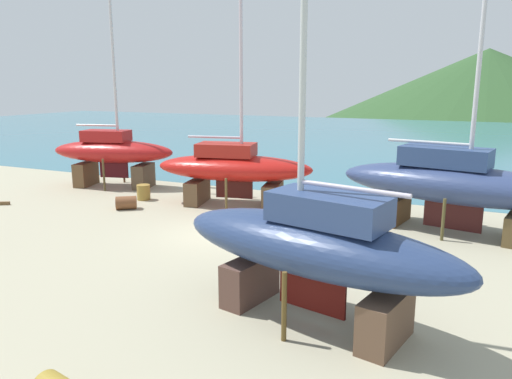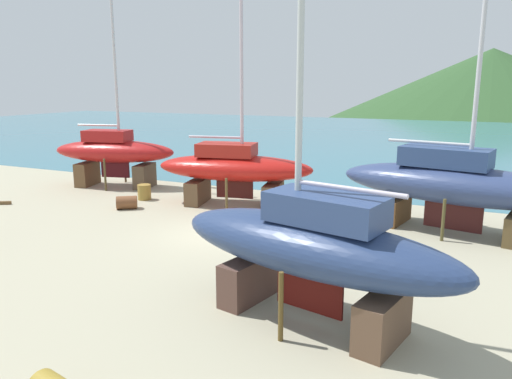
# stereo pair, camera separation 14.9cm
# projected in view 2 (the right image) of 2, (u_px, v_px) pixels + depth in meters

# --- Properties ---
(ground_plane) EXTENTS (51.73, 51.73, 0.00)m
(ground_plane) POSITION_uv_depth(u_px,v_px,m) (139.00, 278.00, 14.74)
(ground_plane) COLOR tan
(sea_water) EXTENTS (142.36, 60.42, 0.01)m
(sea_water) POSITION_uv_depth(u_px,v_px,m) (388.00, 138.00, 53.12)
(sea_water) COLOR teal
(sea_water) RESTS_ON ground
(headland_hill) EXTENTS (130.93, 130.93, 28.80)m
(headland_hill) POSITION_uv_depth(u_px,v_px,m) (488.00, 108.00, 121.06)
(headland_hill) COLOR #2D4F28
(headland_hill) RESTS_ON ground
(sailboat_small_center) EXTENTS (7.91, 3.98, 12.22)m
(sailboat_small_center) POSITION_uv_depth(u_px,v_px,m) (234.00, 168.00, 23.32)
(sailboat_small_center) COLOR brown
(sailboat_small_center) RESTS_ON ground
(sailboat_far_slipway) EXTENTS (7.39, 3.80, 12.93)m
(sailboat_far_slipway) POSITION_uv_depth(u_px,v_px,m) (114.00, 152.00, 27.58)
(sailboat_far_slipway) COLOR brown
(sailboat_far_slipway) RESTS_ON ground
(sailboat_large_starboard) EXTENTS (7.92, 3.86, 12.04)m
(sailboat_large_starboard) POSITION_uv_depth(u_px,v_px,m) (311.00, 247.00, 11.66)
(sailboat_large_starboard) COLOR brown
(sailboat_large_starboard) RESTS_ON ground
(sailboat_mid_port) EXTENTS (9.54, 4.27, 14.94)m
(sailboat_mid_port) POSITION_uv_depth(u_px,v_px,m) (455.00, 183.00, 18.93)
(sailboat_mid_port) COLOR brown
(sailboat_mid_port) RESTS_ON ground
(worker) EXTENTS (0.47, 0.31, 1.68)m
(worker) POSITION_uv_depth(u_px,v_px,m) (202.00, 172.00, 27.59)
(worker) COLOR orange
(worker) RESTS_ON ground
(barrel_blue_faded) EXTENTS (1.12, 1.04, 0.61)m
(barrel_blue_faded) POSITION_uv_depth(u_px,v_px,m) (127.00, 203.00, 22.83)
(barrel_blue_faded) COLOR brown
(barrel_blue_faded) RESTS_ON ground
(barrel_by_slipway) EXTENTS (0.77, 0.77, 0.77)m
(barrel_by_slipway) POSITION_uv_depth(u_px,v_px,m) (144.00, 192.00, 24.69)
(barrel_by_slipway) COLOR olive
(barrel_by_slipway) RESTS_ON ground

